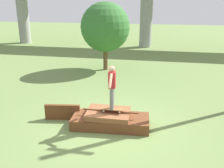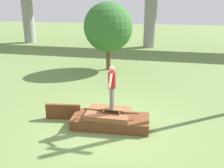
# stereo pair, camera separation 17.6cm
# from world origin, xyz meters

# --- Properties ---
(ground_plane) EXTENTS (80.00, 80.00, 0.00)m
(ground_plane) POSITION_xyz_m (0.00, 0.00, 0.00)
(ground_plane) COLOR olive
(scrap_pile) EXTENTS (2.64, 1.25, 0.59)m
(scrap_pile) POSITION_xyz_m (-0.02, 0.01, 0.24)
(scrap_pile) COLOR brown
(scrap_pile) RESTS_ON ground_plane
(scrap_plank_loose) EXTENTS (1.25, 0.31, 0.56)m
(scrap_plank_loose) POSITION_xyz_m (-1.78, 0.18, 0.28)
(scrap_plank_loose) COLOR #5B3319
(scrap_plank_loose) RESTS_ON ground_plane
(skateboard) EXTENTS (0.77, 0.24, 0.09)m
(skateboard) POSITION_xyz_m (0.06, -0.05, 0.66)
(skateboard) COLOR brown
(skateboard) RESTS_ON scrap_pile
(skater) EXTENTS (0.23, 1.03, 1.45)m
(skater) POSITION_xyz_m (0.06, -0.05, 1.50)
(skater) COLOR slate
(skater) RESTS_ON skateboard
(tree_behind_left) EXTENTS (2.91, 2.91, 4.03)m
(tree_behind_left) POSITION_xyz_m (-1.80, 7.19, 2.57)
(tree_behind_left) COLOR brown
(tree_behind_left) RESTS_ON ground_plane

